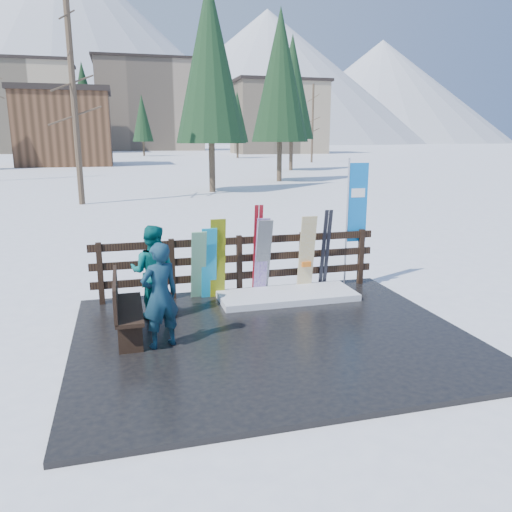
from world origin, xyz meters
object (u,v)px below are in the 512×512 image
object	(u,v)px
snowboard_0	(209,264)
person_back	(153,272)
snowboard_4	(263,257)
snowboard_2	(218,259)
snowboard_3	(262,256)
snowboard_5	(307,254)
rental_flag	(355,207)
snowboard_1	(199,265)
bench	(124,305)
person_front	(160,295)

from	to	relation	value
snowboard_0	person_back	world-z (taller)	person_back
snowboard_4	snowboard_2	bearing A→B (deg)	180.00
snowboard_3	snowboard_5	bearing A→B (deg)	-0.00
snowboard_4	person_back	world-z (taller)	person_back
snowboard_2	snowboard_0	bearing A→B (deg)	180.00
snowboard_3	rental_flag	distance (m)	2.23
snowboard_5	person_back	world-z (taller)	person_back
snowboard_4	person_back	xyz separation A→B (m)	(-2.13, -0.72, 0.05)
snowboard_1	person_back	distance (m)	1.14
rental_flag	snowboard_0	bearing A→B (deg)	-174.98
bench	snowboard_1	bearing A→B (deg)	48.20
snowboard_0	bench	bearing A→B (deg)	-135.65
snowboard_2	snowboard_4	xyz separation A→B (m)	(0.88, 0.00, -0.02)
snowboard_3	snowboard_4	world-z (taller)	snowboard_3
snowboard_4	person_back	size ratio (longest dim) A/B	0.97
snowboard_2	person_front	size ratio (longest dim) A/B	1.00
snowboard_2	rental_flag	bearing A→B (deg)	5.31
snowboard_0	snowboard_1	distance (m)	0.20
snowboard_4	person_back	bearing A→B (deg)	-161.34
snowboard_3	snowboard_5	size ratio (longest dim) A/B	1.01
snowboard_1	rental_flag	size ratio (longest dim) A/B	0.53
snowboard_0	rental_flag	distance (m)	3.22
bench	snowboard_3	size ratio (longest dim) A/B	0.96
snowboard_0	snowboard_1	bearing A→B (deg)	180.00
snowboard_2	snowboard_1	bearing A→B (deg)	180.00
person_front	snowboard_2	bearing A→B (deg)	-142.50
bench	snowboard_5	size ratio (longest dim) A/B	0.97
snowboard_1	person_back	world-z (taller)	person_back
bench	snowboard_2	world-z (taller)	snowboard_2
snowboard_4	snowboard_5	distance (m)	0.89
snowboard_0	snowboard_4	size ratio (longest dim) A/B	0.91
snowboard_5	snowboard_2	bearing A→B (deg)	180.00
snowboard_3	person_front	size ratio (longest dim) A/B	1.00
snowboard_1	person_front	world-z (taller)	person_front
person_front	snowboard_5	bearing A→B (deg)	-167.33
snowboard_5	bench	bearing A→B (deg)	-156.36
snowboard_1	snowboard_5	xyz separation A→B (m)	(2.14, -0.00, 0.09)
person_front	bench	bearing A→B (deg)	-63.34
person_back	bench	bearing A→B (deg)	77.65
snowboard_2	snowboard_3	size ratio (longest dim) A/B	1.00
snowboard_1	person_front	bearing A→B (deg)	-113.09
snowboard_2	rental_flag	size ratio (longest dim) A/B	0.60
snowboard_5	person_front	world-z (taller)	person_front
bench	person_front	distance (m)	0.75
snowboard_0	person_back	xyz separation A→B (m)	(-1.08, -0.72, 0.10)
snowboard_0	snowboard_2	size ratio (longest dim) A/B	0.90
snowboard_0	snowboard_3	bearing A→B (deg)	0.00
person_back	snowboard_1	bearing A→B (deg)	-121.73
snowboard_0	snowboard_2	bearing A→B (deg)	0.00
snowboard_1	bench	bearing A→B (deg)	-131.80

